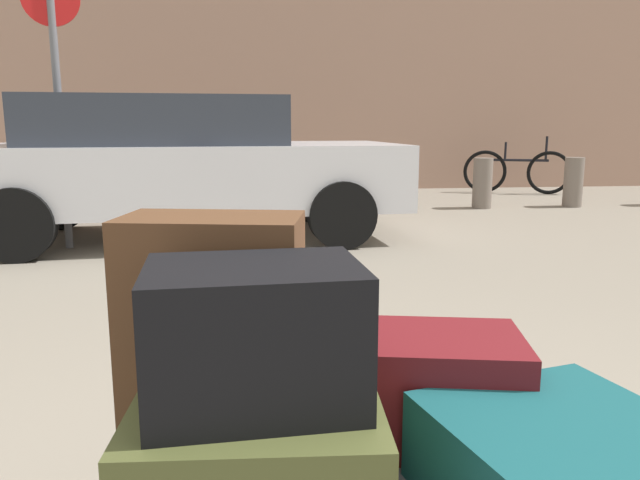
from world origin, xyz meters
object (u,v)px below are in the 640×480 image
(bollard_kerb_near, at_px, (482,183))
(bollard_kerb_mid, at_px, (573,182))
(no_parking_sign, at_px, (57,80))
(duffel_bag_black_topmost_pile, at_px, (255,335))
(bicycle_leaning, at_px, (517,171))
(suitcase_teal_rear_right, at_px, (559,466))
(duffel_bag_maroon_front_left, at_px, (417,386))
(parked_car, at_px, (180,164))
(suitcase_brown_stacked_top, at_px, (215,335))
(suitcase_olive_front_right, at_px, (258,464))

(bollard_kerb_near, relative_size, bollard_kerb_mid, 1.00)
(bollard_kerb_mid, distance_m, no_parking_sign, 6.78)
(duffel_bag_black_topmost_pile, distance_m, bicycle_leaning, 9.86)
(suitcase_teal_rear_right, xyz_separation_m, bicycle_leaning, (3.86, 8.80, -0.07))
(suitcase_teal_rear_right, xyz_separation_m, no_parking_sign, (-2.36, 4.82, 1.10))
(no_parking_sign, bearing_deg, duffel_bag_maroon_front_left, -64.40)
(parked_car, bearing_deg, bollard_kerb_mid, 19.39)
(suitcase_brown_stacked_top, bearing_deg, duffel_bag_maroon_front_left, 9.22)
(suitcase_brown_stacked_top, height_order, bollard_kerb_mid, suitcase_brown_stacked_top)
(duffel_bag_black_topmost_pile, bearing_deg, parked_car, 94.13)
(suitcase_olive_front_right, bearing_deg, duffel_bag_black_topmost_pile, 0.00)
(parked_car, distance_m, bicycle_leaning, 6.31)
(duffel_bag_black_topmost_pile, bearing_deg, no_parking_sign, 106.24)
(suitcase_brown_stacked_top, distance_m, bicycle_leaning, 9.61)
(duffel_bag_black_topmost_pile, bearing_deg, bollard_kerb_mid, 53.57)
(suitcase_brown_stacked_top, bearing_deg, bicycle_leaning, 72.25)
(suitcase_olive_front_right, relative_size, suitcase_teal_rear_right, 1.00)
(suitcase_olive_front_right, distance_m, no_parking_sign, 5.20)
(duffel_bag_maroon_front_left, height_order, bollard_kerb_near, bollard_kerb_near)
(bicycle_leaning, xyz_separation_m, bollard_kerb_mid, (0.07, -1.72, -0.02))
(duffel_bag_maroon_front_left, distance_m, bicycle_leaning, 9.38)
(bicycle_leaning, distance_m, bollard_kerb_near, 2.14)
(parked_car, height_order, bicycle_leaning, parked_car)
(suitcase_teal_rear_right, distance_m, duffel_bag_maroon_front_left, 0.41)
(suitcase_olive_front_right, xyz_separation_m, parked_car, (-0.70, 5.19, 0.28))
(suitcase_olive_front_right, bearing_deg, bollard_kerb_near, 68.75)
(suitcase_olive_front_right, distance_m, bollard_kerb_near, 7.75)
(bicycle_leaning, bearing_deg, suitcase_brown_stacked_top, -118.56)
(suitcase_teal_rear_right, bearing_deg, no_parking_sign, 102.47)
(suitcase_teal_rear_right, bearing_deg, duffel_bag_black_topmost_pile, 164.01)
(parked_car, xyz_separation_m, bollard_kerb_mid, (5.26, 1.85, -0.41))
(suitcase_teal_rear_right, bearing_deg, bicycle_leaning, 52.72)
(bollard_kerb_near, xyz_separation_m, no_parking_sign, (-4.94, -2.25, 1.20))
(no_parking_sign, bearing_deg, bollard_kerb_near, 24.52)
(suitcase_teal_rear_right, bearing_deg, duffel_bag_maroon_front_left, 108.20)
(suitcase_olive_front_right, height_order, duffel_bag_black_topmost_pile, duffel_bag_black_topmost_pile)
(bollard_kerb_near, distance_m, bollard_kerb_mid, 1.34)
(suitcase_teal_rear_right, distance_m, bicycle_leaning, 9.60)
(suitcase_teal_rear_right, height_order, parked_car, parked_car)
(suitcase_brown_stacked_top, height_order, no_parking_sign, no_parking_sign)
(duffel_bag_maroon_front_left, height_order, duffel_bag_black_topmost_pile, duffel_bag_black_topmost_pile)
(duffel_bag_maroon_front_left, bearing_deg, suitcase_teal_rear_right, -46.85)
(duffel_bag_maroon_front_left, xyz_separation_m, bollard_kerb_near, (2.80, 6.73, -0.13))
(suitcase_brown_stacked_top, distance_m, no_parking_sign, 4.83)
(bicycle_leaning, bearing_deg, parked_car, -145.44)
(parked_car, bearing_deg, duffel_bag_black_topmost_pile, -82.34)
(duffel_bag_black_topmost_pile, relative_size, bollard_kerb_near, 0.59)
(parked_car, relative_size, bollard_kerb_mid, 6.35)
(suitcase_brown_stacked_top, xyz_separation_m, bicycle_leaning, (4.59, 8.44, -0.27))
(duffel_bag_maroon_front_left, distance_m, duffel_bag_black_topmost_pile, 0.59)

